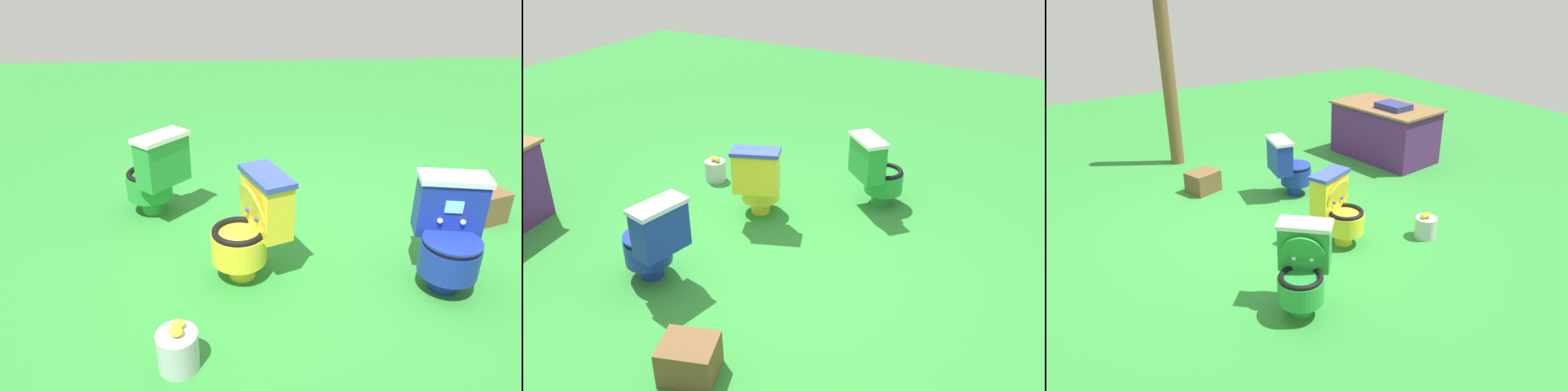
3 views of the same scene
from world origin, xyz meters
The scene contains 6 objects.
ground centered at (0.00, 0.00, 0.00)m, with size 14.00×14.00×0.00m, color #2D8433.
toilet_blue centered at (-0.56, 0.60, 0.37)m, with size 0.49×0.56×0.73m.
toilet_green centered at (1.43, -0.45, 0.37)m, with size 0.63×0.63×0.73m.
toilet_yellow centered at (0.69, 0.42, 0.37)m, with size 0.61×0.56×0.73m.
small_crate centered at (-1.22, -0.25, 0.13)m, with size 0.29×0.35×0.26m, color brown.
lemon_bucket centered at (1.11, 1.24, 0.12)m, with size 0.22×0.22×0.28m.
Camera 2 is at (-3.10, -1.99, 2.63)m, focal length 37.30 mm.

